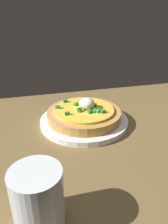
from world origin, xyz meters
The scene contains 4 objects.
dining_table centered at (0.00, 0.00, 1.65)cm, with size 128.40×65.30×3.30cm, color brown.
plate centered at (-1.64, -6.52, 4.06)cm, with size 24.83×24.83×1.51cm, color white.
pizza centered at (-1.67, -6.51, 6.41)cm, with size 20.67×20.67×6.15cm.
cup_near centered at (13.02, 22.25, 7.87)cm, with size 7.55×7.55×9.76cm.
Camera 1 is at (12.40, 45.13, 32.42)cm, focal length 33.94 mm.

